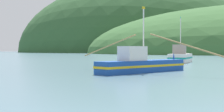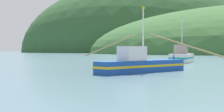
% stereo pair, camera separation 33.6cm
% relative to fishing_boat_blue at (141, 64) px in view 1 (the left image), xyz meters
% --- Properties ---
extents(hill_far_left, '(170.20, 136.16, 98.94)m').
position_rel_fishing_boat_blue_xyz_m(hill_far_left, '(3.31, 206.05, -0.75)').
color(hill_far_left, '#2D562D').
rests_on(hill_far_left, ground).
extents(fishing_boat_blue, '(12.16, 11.35, 5.87)m').
position_rel_fishing_boat_blue_xyz_m(fishing_boat_blue, '(0.00, 0.00, 0.00)').
color(fishing_boat_blue, '#19479E').
rests_on(fishing_boat_blue, ground).
extents(fishing_boat_white, '(4.84, 8.54, 7.06)m').
position_rel_fishing_boat_blue_xyz_m(fishing_boat_white, '(6.55, 21.83, 0.10)').
color(fishing_boat_white, white).
rests_on(fishing_boat_white, ground).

